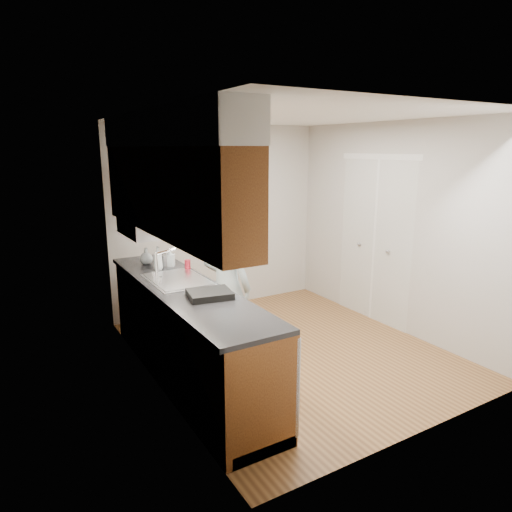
{
  "coord_description": "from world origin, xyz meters",
  "views": [
    {
      "loc": [
        -2.69,
        -3.83,
        2.19
      ],
      "look_at": [
        -0.29,
        0.25,
        1.06
      ],
      "focal_mm": 32.0,
      "sensor_mm": 36.0,
      "label": 1
    }
  ],
  "objects_px": {
    "person": "(226,277)",
    "soap_bottle_a": "(158,258)",
    "dish_rack": "(210,294)",
    "soap_bottle_c": "(146,256)",
    "soap_bottle_b": "(170,257)",
    "soda_can": "(188,265)",
    "steel_can": "(165,261)"
  },
  "relations": [
    {
      "from": "person",
      "to": "soap_bottle_a",
      "type": "height_order",
      "value": "person"
    },
    {
      "from": "dish_rack",
      "to": "soap_bottle_a",
      "type": "bearing_deg",
      "value": 104.48
    },
    {
      "from": "soap_bottle_c",
      "to": "dish_rack",
      "type": "relative_size",
      "value": 0.51
    },
    {
      "from": "person",
      "to": "soap_bottle_b",
      "type": "xyz_separation_m",
      "value": [
        -0.41,
        0.53,
        0.15
      ]
    },
    {
      "from": "person",
      "to": "soap_bottle_a",
      "type": "xyz_separation_m",
      "value": [
        -0.57,
        0.45,
        0.18
      ]
    },
    {
      "from": "soap_bottle_b",
      "to": "soda_can",
      "type": "distance_m",
      "value": 0.27
    },
    {
      "from": "person",
      "to": "soap_bottle_b",
      "type": "bearing_deg",
      "value": 6.53
    },
    {
      "from": "person",
      "to": "soap_bottle_c",
      "type": "xyz_separation_m",
      "value": [
        -0.61,
        0.74,
        0.15
      ]
    },
    {
      "from": "soap_bottle_a",
      "to": "soda_can",
      "type": "distance_m",
      "value": 0.32
    },
    {
      "from": "person",
      "to": "soap_bottle_b",
      "type": "distance_m",
      "value": 0.69
    },
    {
      "from": "person",
      "to": "dish_rack",
      "type": "bearing_deg",
      "value": 111.6
    },
    {
      "from": "person",
      "to": "steel_can",
      "type": "distance_m",
      "value": 0.72
    },
    {
      "from": "soap_bottle_a",
      "to": "soda_can",
      "type": "height_order",
      "value": "soap_bottle_a"
    },
    {
      "from": "soap_bottle_b",
      "to": "soap_bottle_c",
      "type": "relative_size",
      "value": 1.07
    },
    {
      "from": "soda_can",
      "to": "soap_bottle_c",
      "type": "bearing_deg",
      "value": 122.66
    },
    {
      "from": "soap_bottle_c",
      "to": "steel_can",
      "type": "distance_m",
      "value": 0.25
    },
    {
      "from": "soap_bottle_a",
      "to": "soap_bottle_b",
      "type": "bearing_deg",
      "value": 26.28
    },
    {
      "from": "soap_bottle_a",
      "to": "soap_bottle_c",
      "type": "relative_size",
      "value": 1.35
    },
    {
      "from": "person",
      "to": "soda_can",
      "type": "bearing_deg",
      "value": 16.53
    },
    {
      "from": "steel_can",
      "to": "soap_bottle_a",
      "type": "bearing_deg",
      "value": -139.69
    },
    {
      "from": "person",
      "to": "steel_can",
      "type": "height_order",
      "value": "person"
    },
    {
      "from": "soap_bottle_a",
      "to": "steel_can",
      "type": "xyz_separation_m",
      "value": [
        0.1,
        0.08,
        -0.06
      ]
    },
    {
      "from": "dish_rack",
      "to": "soda_can",
      "type": "bearing_deg",
      "value": 89.32
    },
    {
      "from": "soap_bottle_b",
      "to": "dish_rack",
      "type": "xyz_separation_m",
      "value": [
        -0.08,
        -1.18,
        -0.07
      ]
    },
    {
      "from": "soap_bottle_a",
      "to": "dish_rack",
      "type": "relative_size",
      "value": 0.7
    },
    {
      "from": "person",
      "to": "dish_rack",
      "type": "relative_size",
      "value": 4.83
    },
    {
      "from": "soap_bottle_b",
      "to": "soda_can",
      "type": "height_order",
      "value": "soap_bottle_b"
    },
    {
      "from": "soap_bottle_b",
      "to": "soda_can",
      "type": "relative_size",
      "value": 1.77
    },
    {
      "from": "dish_rack",
      "to": "person",
      "type": "bearing_deg",
      "value": 63.33
    },
    {
      "from": "soap_bottle_c",
      "to": "dish_rack",
      "type": "distance_m",
      "value": 1.4
    },
    {
      "from": "steel_can",
      "to": "dish_rack",
      "type": "xyz_separation_m",
      "value": [
        -0.02,
        -1.18,
        -0.04
      ]
    },
    {
      "from": "soda_can",
      "to": "dish_rack",
      "type": "xyz_separation_m",
      "value": [
        -0.18,
        -0.93,
        -0.03
      ]
    }
  ]
}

